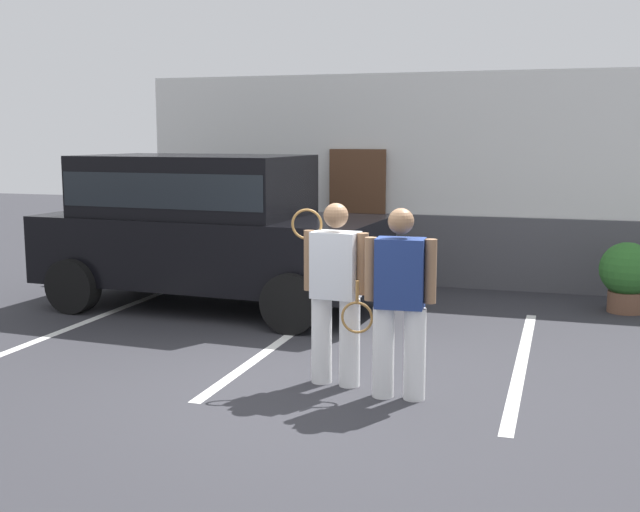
{
  "coord_description": "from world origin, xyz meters",
  "views": [
    {
      "loc": [
        2.22,
        -6.71,
        2.31
      ],
      "look_at": [
        -0.25,
        1.2,
        1.05
      ],
      "focal_mm": 44.53,
      "sensor_mm": 36.0,
      "label": 1
    }
  ],
  "objects_px": {
    "tennis_player_man": "(335,291)",
    "potted_plant_by_porch": "(627,274)",
    "tennis_player_woman": "(399,301)",
    "parked_suv": "(204,223)"
  },
  "relations": [
    {
      "from": "parked_suv",
      "to": "tennis_player_woman",
      "type": "height_order",
      "value": "parked_suv"
    },
    {
      "from": "tennis_player_man",
      "to": "potted_plant_by_porch",
      "type": "height_order",
      "value": "tennis_player_man"
    },
    {
      "from": "parked_suv",
      "to": "tennis_player_man",
      "type": "bearing_deg",
      "value": -43.06
    },
    {
      "from": "tennis_player_man",
      "to": "tennis_player_woman",
      "type": "height_order",
      "value": "tennis_player_man"
    },
    {
      "from": "potted_plant_by_porch",
      "to": "tennis_player_woman",
      "type": "bearing_deg",
      "value": -116.73
    },
    {
      "from": "tennis_player_man",
      "to": "tennis_player_woman",
      "type": "bearing_deg",
      "value": 166.9
    },
    {
      "from": "tennis_player_man",
      "to": "tennis_player_woman",
      "type": "relative_size",
      "value": 1.01
    },
    {
      "from": "parked_suv",
      "to": "tennis_player_woman",
      "type": "xyz_separation_m",
      "value": [
        3.28,
        -2.96,
        -0.27
      ]
    },
    {
      "from": "parked_suv",
      "to": "tennis_player_woman",
      "type": "relative_size",
      "value": 2.77
    },
    {
      "from": "parked_suv",
      "to": "tennis_player_man",
      "type": "height_order",
      "value": "parked_suv"
    }
  ]
}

